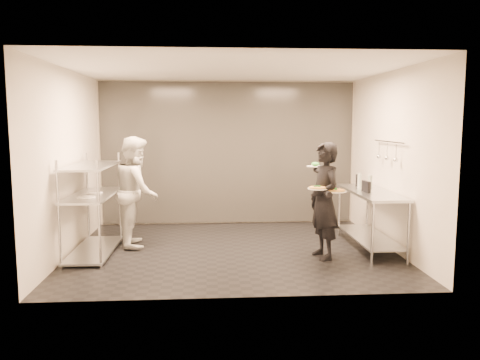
{
  "coord_description": "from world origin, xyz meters",
  "views": [
    {
      "loc": [
        -0.37,
        -7.15,
        2.01
      ],
      "look_at": [
        0.11,
        0.11,
        1.1
      ],
      "focal_mm": 35.0,
      "sensor_mm": 36.0,
      "label": 1
    }
  ],
  "objects": [
    {
      "name": "bottle_dark",
      "position": [
        2.12,
        0.51,
        1.02
      ],
      "size": [
        0.06,
        0.06,
        0.21
      ],
      "primitive_type": "cylinder",
      "color": "black",
      "rests_on": "prep_counter"
    },
    {
      "name": "pizza_plate_far",
      "position": [
        1.43,
        -0.67,
        1.03
      ],
      "size": [
        0.31,
        0.31,
        0.05
      ],
      "color": "white",
      "rests_on": "waiter"
    },
    {
      "name": "pos_monitor",
      "position": [
        2.06,
        -0.12,
        1.01
      ],
      "size": [
        0.07,
        0.25,
        0.18
      ],
      "primitive_type": "cube",
      "rotation": [
        0.0,
        0.0,
        0.07
      ],
      "color": "black",
      "rests_on": "prep_counter"
    },
    {
      "name": "prep_counter",
      "position": [
        2.18,
        0.0,
        0.63
      ],
      "size": [
        0.6,
        1.8,
        0.92
      ],
      "color": "#B7B9BE",
      "rests_on": "ground"
    },
    {
      "name": "waiter",
      "position": [
        1.31,
        -0.49,
        0.86
      ],
      "size": [
        0.54,
        0.7,
        1.71
      ],
      "primitive_type": "imported",
      "rotation": [
        0.0,
        0.0,
        -1.35
      ],
      "color": "black",
      "rests_on": "ground"
    },
    {
      "name": "pizza_plate_near",
      "position": [
        1.18,
        -0.64,
        1.07
      ],
      "size": [
        0.29,
        0.29,
        0.05
      ],
      "color": "white",
      "rests_on": "waiter"
    },
    {
      "name": "bottle_clear",
      "position": [
        2.23,
        0.18,
        1.03
      ],
      "size": [
        0.07,
        0.07,
        0.23
      ],
      "primitive_type": "cylinder",
      "color": "#96A395",
      "rests_on": "prep_counter"
    },
    {
      "name": "room_shell",
      "position": [
        0.0,
        1.18,
        1.4
      ],
      "size": [
        5.0,
        4.0,
        2.8
      ],
      "color": "black",
      "rests_on": "ground"
    },
    {
      "name": "chef",
      "position": [
        -1.55,
        0.45,
        0.89
      ],
      "size": [
        0.78,
        0.94,
        1.78
      ],
      "primitive_type": "imported",
      "rotation": [
        0.0,
        0.0,
        1.7
      ],
      "color": "silver",
      "rests_on": "ground"
    },
    {
      "name": "salad_plate",
      "position": [
        1.24,
        -0.17,
        1.36
      ],
      "size": [
        0.26,
        0.26,
        0.07
      ],
      "color": "white",
      "rests_on": "waiter"
    },
    {
      "name": "utensil_rail",
      "position": [
        2.43,
        -0.0,
        1.55
      ],
      "size": [
        0.07,
        1.2,
        0.31
      ],
      "color": "#B7B9BE",
      "rests_on": "room_shell"
    },
    {
      "name": "bottle_green",
      "position": [
        2.11,
        0.37,
        1.04
      ],
      "size": [
        0.07,
        0.07,
        0.25
      ],
      "primitive_type": "cylinder",
      "color": "#96A395",
      "rests_on": "prep_counter"
    },
    {
      "name": "pass_rack",
      "position": [
        -2.15,
        -0.0,
        0.77
      ],
      "size": [
        0.6,
        1.6,
        1.5
      ],
      "color": "#B7B9BE",
      "rests_on": "ground"
    }
  ]
}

